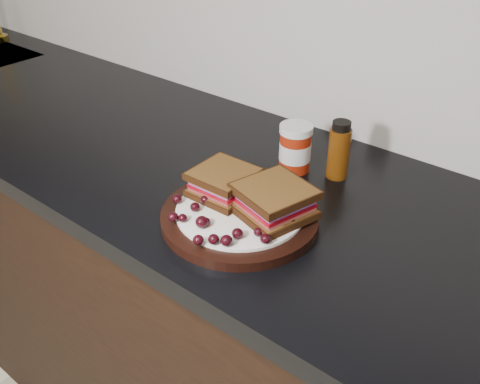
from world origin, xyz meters
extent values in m
cube|color=black|center=(0.00, 1.70, 0.43)|extent=(3.96, 0.58, 0.86)
cube|color=black|center=(0.00, 1.70, 0.88)|extent=(3.98, 0.60, 0.04)
cylinder|color=black|center=(0.27, 1.59, 0.91)|extent=(0.28, 0.28, 0.02)
ellipsoid|color=black|center=(0.17, 1.53, 0.93)|extent=(0.02, 0.02, 0.02)
ellipsoid|color=black|center=(0.22, 1.54, 0.93)|extent=(0.02, 0.02, 0.02)
ellipsoid|color=black|center=(0.21, 1.49, 0.93)|extent=(0.02, 0.02, 0.02)
ellipsoid|color=black|center=(0.22, 1.50, 0.93)|extent=(0.02, 0.02, 0.01)
ellipsoid|color=black|center=(0.26, 1.51, 0.93)|extent=(0.02, 0.02, 0.02)
ellipsoid|color=black|center=(0.26, 1.52, 0.93)|extent=(0.02, 0.02, 0.02)
ellipsoid|color=black|center=(0.29, 1.47, 0.93)|extent=(0.02, 0.02, 0.02)
ellipsoid|color=black|center=(0.30, 1.49, 0.93)|extent=(0.02, 0.02, 0.02)
ellipsoid|color=black|center=(0.32, 1.50, 0.93)|extent=(0.02, 0.02, 0.02)
ellipsoid|color=black|center=(0.32, 1.52, 0.93)|extent=(0.02, 0.02, 0.02)
ellipsoid|color=black|center=(0.37, 1.54, 0.93)|extent=(0.02, 0.02, 0.02)
ellipsoid|color=black|center=(0.35, 1.55, 0.93)|extent=(0.02, 0.02, 0.01)
ellipsoid|color=black|center=(0.36, 1.56, 0.93)|extent=(0.02, 0.02, 0.02)
ellipsoid|color=black|center=(0.37, 1.60, 0.93)|extent=(0.02, 0.02, 0.02)
ellipsoid|color=black|center=(0.36, 1.61, 0.93)|extent=(0.02, 0.02, 0.02)
ellipsoid|color=black|center=(0.32, 1.61, 0.93)|extent=(0.02, 0.02, 0.02)
ellipsoid|color=black|center=(0.23, 1.64, 0.93)|extent=(0.02, 0.02, 0.02)
ellipsoid|color=black|center=(0.22, 1.62, 0.93)|extent=(0.02, 0.02, 0.02)
ellipsoid|color=black|center=(0.19, 1.63, 0.93)|extent=(0.02, 0.02, 0.02)
ellipsoid|color=black|center=(0.20, 1.61, 0.93)|extent=(0.02, 0.02, 0.02)
ellipsoid|color=black|center=(0.22, 1.57, 0.93)|extent=(0.02, 0.02, 0.02)
ellipsoid|color=black|center=(0.22, 1.56, 0.93)|extent=(0.02, 0.02, 0.02)
ellipsoid|color=black|center=(0.23, 1.62, 0.93)|extent=(0.02, 0.02, 0.02)
ellipsoid|color=black|center=(0.19, 1.63, 0.93)|extent=(0.02, 0.02, 0.02)
ellipsoid|color=black|center=(0.20, 1.59, 0.93)|extent=(0.02, 0.02, 0.02)
cylinder|color=maroon|center=(0.25, 1.80, 0.95)|extent=(0.08, 0.08, 0.10)
cylinder|color=#502708|center=(0.33, 1.83, 0.96)|extent=(0.05, 0.05, 0.12)
camera|label=1|loc=(0.76, 0.99, 1.45)|focal=40.00mm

